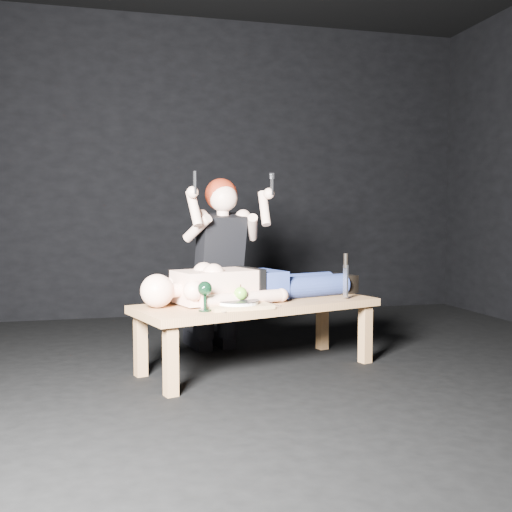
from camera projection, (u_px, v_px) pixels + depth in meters
name	position (u px, v px, depth m)	size (l,w,h in m)	color
ground	(312.00, 376.00, 3.73)	(5.00, 5.00, 0.00)	black
back_wall	(232.00, 169.00, 6.04)	(5.00, 5.00, 0.00)	black
table	(258.00, 335.00, 3.88)	(1.61, 0.60, 0.45)	#9D6C41
lying_man	(257.00, 280.00, 3.96)	(1.62, 0.49, 0.26)	#DBA78F
kneeling_woman	(217.00, 263.00, 4.37)	(0.71, 0.79, 1.33)	black
serving_tray	(238.00, 306.00, 3.62)	(0.39, 0.28, 0.02)	tan
plate	(238.00, 302.00, 3.62)	(0.26, 0.26, 0.02)	white
apple	(241.00, 294.00, 3.63)	(0.08, 0.08, 0.08)	#539218
goblet	(205.00, 296.00, 3.48)	(0.09, 0.09, 0.18)	black
fork_flat	(216.00, 311.00, 3.48)	(0.02, 0.17, 0.01)	#B2B2B7
knife_flat	(272.00, 304.00, 3.73)	(0.02, 0.17, 0.01)	#B2B2B7
spoon_flat	(263.00, 303.00, 3.80)	(0.02, 0.17, 0.01)	#B2B2B7
carving_knife	(346.00, 276.00, 3.98)	(0.04, 0.04, 0.31)	#B2B2B7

